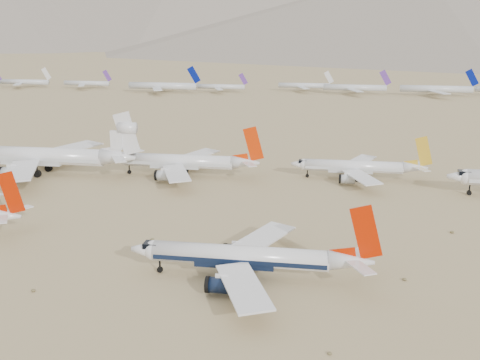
{
  "coord_description": "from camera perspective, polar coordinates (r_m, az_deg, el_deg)",
  "views": [
    {
      "loc": [
        10.71,
        -109.57,
        48.92
      ],
      "look_at": [
        -15.16,
        44.76,
        7.0
      ],
      "focal_mm": 45.0,
      "sensor_mm": 36.0,
      "label": 1
    }
  ],
  "objects": [
    {
      "name": "desert_scrub",
      "position": [
        98.71,
        -4.66,
        -14.58
      ],
      "size": [
        247.37,
        121.67,
        0.63
      ],
      "color": "brown",
      "rests_on": "ground"
    },
    {
      "name": "row2_white_trijet",
      "position": [
        204.17,
        -17.89,
        2.19
      ],
      "size": [
        60.72,
        59.34,
        21.52
      ],
      "color": "white",
      "rests_on": "ground"
    },
    {
      "name": "row2_orange_tail",
      "position": [
        193.25,
        -5.27,
        1.72
      ],
      "size": [
        47.54,
        46.51,
        16.96
      ],
      "color": "white",
      "rests_on": "ground"
    },
    {
      "name": "distant_storage_row",
      "position": [
        415.61,
        13.8,
        8.43
      ],
      "size": [
        609.96,
        68.02,
        16.19
      ],
      "color": "silver",
      "rests_on": "ground"
    },
    {
      "name": "main_airliner",
      "position": [
        116.95,
        1.0,
        -7.34
      ],
      "size": [
        46.14,
        45.07,
        16.28
      ],
      "color": "white",
      "rests_on": "ground"
    },
    {
      "name": "row2_gold_tail",
      "position": [
        192.24,
        11.23,
        1.22
      ],
      "size": [
        40.98,
        40.08,
        14.59
      ],
      "color": "white",
      "rests_on": "ground"
    },
    {
      "name": "ground",
      "position": [
        120.47,
        3.64,
        -8.99
      ],
      "size": [
        7000.0,
        7000.0,
        0.0
      ],
      "primitive_type": "plane",
      "color": "#9B835A",
      "rests_on": "ground"
    }
  ]
}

